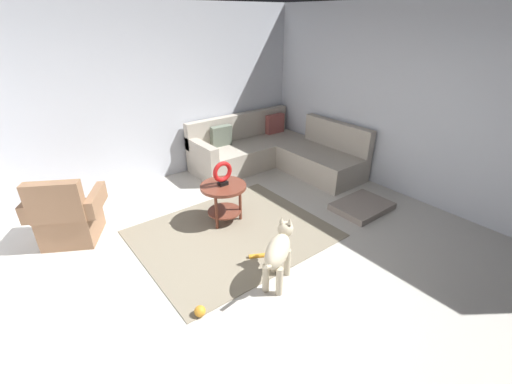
{
  "coord_description": "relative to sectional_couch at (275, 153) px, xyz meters",
  "views": [
    {
      "loc": [
        -1.87,
        -2.39,
        2.5
      ],
      "look_at": [
        0.45,
        0.6,
        0.55
      ],
      "focal_mm": 24.19,
      "sensor_mm": 36.0,
      "label": 1
    }
  ],
  "objects": [
    {
      "name": "side_table",
      "position": [
        -1.74,
        -0.99,
        0.13
      ],
      "size": [
        0.6,
        0.6,
        0.54
      ],
      "color": "brown",
      "rests_on": "ground_plane"
    },
    {
      "name": "dog",
      "position": [
        -1.94,
        -2.32,
        0.09
      ],
      "size": [
        0.74,
        0.51,
        0.63
      ],
      "rotation": [
        0.0,
        0.0,
        5.29
      ],
      "color": "beige",
      "rests_on": "ground_plane"
    },
    {
      "name": "dog_toy_rope",
      "position": [
        -1.89,
        -1.9,
        -0.26
      ],
      "size": [
        0.19,
        0.13,
        0.05
      ],
      "primitive_type": "cylinder",
      "rotation": [
        0.0,
        1.57,
        2.65
      ],
      "color": "orange",
      "rests_on": "ground_plane"
    },
    {
      "name": "armchair",
      "position": [
        -3.47,
        -0.21,
        0.03
      ],
      "size": [
        0.99,
        0.92,
        0.88
      ],
      "rotation": [
        0.0,
        0.0,
        -0.52
      ],
      "color": "#936B4C",
      "rests_on": "ground_plane"
    },
    {
      "name": "wall_right",
      "position": [
        0.95,
        -2.02,
        1.06
      ],
      "size": [
        0.12,
        6.0,
        2.7
      ],
      "primitive_type": "cube",
      "color": "silver",
      "rests_on": "ground_plane"
    },
    {
      "name": "dog_bed_mat",
      "position": [
        -0.01,
        -1.94,
        -0.24
      ],
      "size": [
        0.8,
        0.6,
        0.09
      ],
      "primitive_type": "cube",
      "color": "gray",
      "rests_on": "ground_plane"
    },
    {
      "name": "ground_plane",
      "position": [
        -1.99,
        -2.02,
        -0.34
      ],
      "size": [
        6.0,
        6.0,
        0.1
      ],
      "primitive_type": "cube",
      "color": "beige"
    },
    {
      "name": "dog_toy_ball",
      "position": [
        -2.84,
        -2.25,
        -0.24
      ],
      "size": [
        0.11,
        0.11,
        0.11
      ],
      "primitive_type": "sphere",
      "color": "orange",
      "rests_on": "ground_plane"
    },
    {
      "name": "wall_back",
      "position": [
        -1.99,
        0.92,
        1.06
      ],
      "size": [
        6.0,
        0.12,
        2.7
      ],
      "primitive_type": "cube",
      "color": "silver",
      "rests_on": "ground_plane"
    },
    {
      "name": "sectional_couch",
      "position": [
        0.0,
        0.0,
        0.0
      ],
      "size": [
        2.2,
        2.25,
        0.88
      ],
      "color": "#B2A899",
      "rests_on": "ground_plane"
    },
    {
      "name": "area_rug",
      "position": [
        -1.84,
        -1.32,
        -0.28
      ],
      "size": [
        2.3,
        1.9,
        0.01
      ],
      "primitive_type": "cube",
      "color": "gray",
      "rests_on": "ground_plane"
    },
    {
      "name": "torus_sculpture",
      "position": [
        -1.74,
        -0.99,
        0.42
      ],
      "size": [
        0.28,
        0.08,
        0.33
      ],
      "color": "black",
      "rests_on": "side_table"
    }
  ]
}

